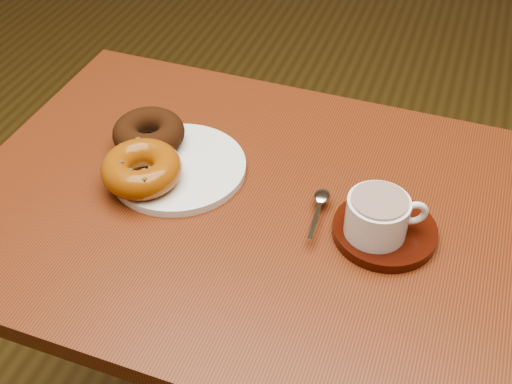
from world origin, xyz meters
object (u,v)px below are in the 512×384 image
(donut_plate, at_px, (178,167))
(coffee_cup, at_px, (378,216))
(saucer, at_px, (384,231))
(cafe_table, at_px, (244,256))

(donut_plate, relative_size, coffee_cup, 1.95)
(saucer, height_order, coffee_cup, coffee_cup)
(saucer, bearing_deg, coffee_cup, -130.30)
(cafe_table, bearing_deg, donut_plate, 167.48)
(cafe_table, xyz_separation_m, coffee_cup, (0.20, -0.02, 0.17))
(saucer, bearing_deg, cafe_table, 179.15)
(cafe_table, bearing_deg, saucer, -0.27)
(donut_plate, bearing_deg, coffee_cup, -7.78)
(cafe_table, height_order, donut_plate, donut_plate)
(cafe_table, bearing_deg, coffee_cup, -3.99)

